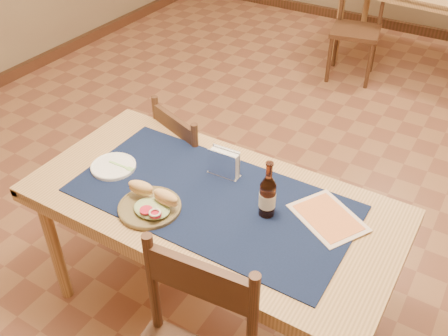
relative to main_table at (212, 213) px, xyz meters
The scene contains 11 objects.
main_table is the anchor object (origin of this frame).
placemat 0.09m from the main_table, ahead, with size 1.20×0.60×0.01m, color #0F1839.
baseboard 1.01m from the main_table, 90.00° to the left, with size 6.00×7.00×0.10m.
chair_main_far 0.66m from the main_table, 129.44° to the left, with size 0.52×0.52×0.88m.
chair_back_near 2.96m from the main_table, 96.45° to the left, with size 0.48×0.48×0.89m.
sandwich_plate 0.28m from the main_table, 132.53° to the right, with size 0.26×0.26×0.10m.
side_plate 0.51m from the main_table, behind, with size 0.21×0.21×0.02m.
fork 0.47m from the main_table, behind, with size 0.14×0.02×0.00m.
beer_bottle 0.31m from the main_table, ahead, with size 0.07×0.07×0.26m.
napkin_holder 0.23m from the main_table, 103.54° to the left, with size 0.15×0.06×0.13m.
menu_card 0.50m from the main_table, 16.16° to the left, with size 0.36×0.33×0.01m.
Camera 1 is at (0.88, -2.16, 2.14)m, focal length 40.00 mm.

